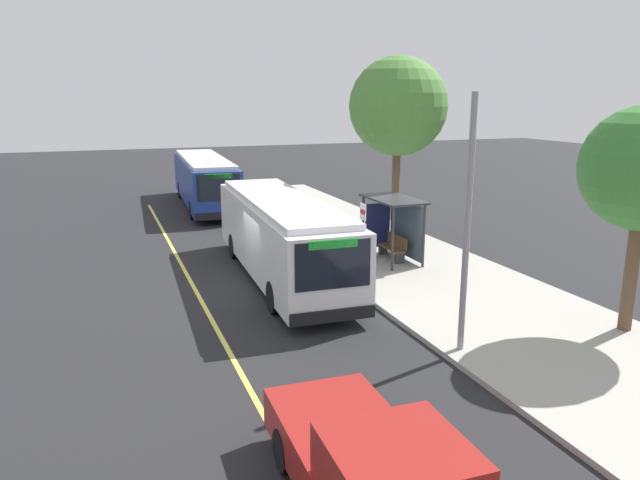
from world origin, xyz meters
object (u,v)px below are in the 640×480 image
(pickup_truck, at_px, (375,478))
(pedestrian_commuter, at_px, (354,238))
(transit_bus_second, at_px, (205,180))
(waiting_bench, at_px, (393,247))
(transit_bus_main, at_px, (282,235))
(route_sign_post, at_px, (363,232))

(pickup_truck, distance_m, pedestrian_commuter, 14.60)
(transit_bus_second, distance_m, pickup_truck, 28.64)
(pedestrian_commuter, bearing_deg, transit_bus_second, -168.34)
(waiting_bench, bearing_deg, transit_bus_main, -84.55)
(transit_bus_second, distance_m, waiting_bench, 15.96)
(transit_bus_main, xyz_separation_m, route_sign_post, (1.96, 2.29, 0.34))
(waiting_bench, bearing_deg, transit_bus_second, -162.61)
(route_sign_post, bearing_deg, pickup_truck, -23.72)
(pickup_truck, relative_size, pedestrian_commuter, 3.23)
(waiting_bench, bearing_deg, route_sign_post, -45.40)
(transit_bus_main, relative_size, pickup_truck, 2.05)
(transit_bus_main, bearing_deg, transit_bus_second, -179.92)
(route_sign_post, relative_size, pedestrian_commuter, 1.66)
(transit_bus_main, height_order, transit_bus_second, same)
(waiting_bench, distance_m, route_sign_post, 3.69)
(transit_bus_main, bearing_deg, waiting_bench, 95.45)
(pickup_truck, height_order, pedestrian_commuter, pickup_truck)
(pickup_truck, xyz_separation_m, pedestrian_commuter, (-13.48, 5.59, 0.26))
(waiting_bench, bearing_deg, pedestrian_commuter, -95.48)
(pickup_truck, bearing_deg, transit_bus_second, 175.02)
(transit_bus_main, height_order, waiting_bench, transit_bus_main)
(transit_bus_main, bearing_deg, pedestrian_commuter, 101.22)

